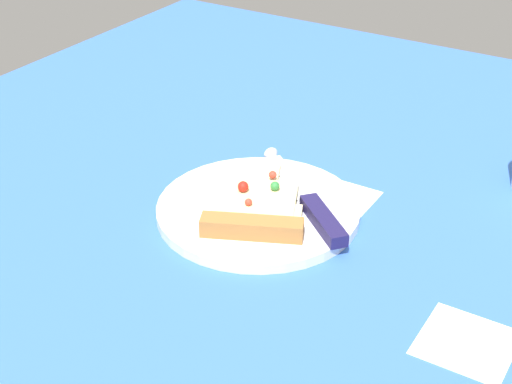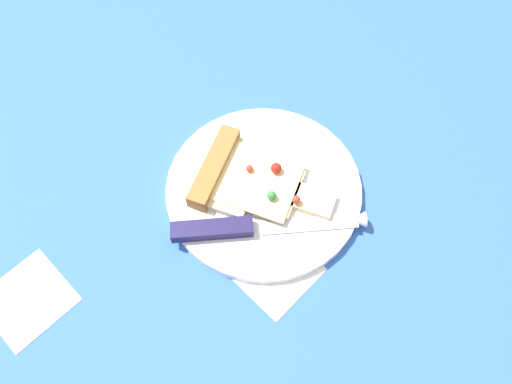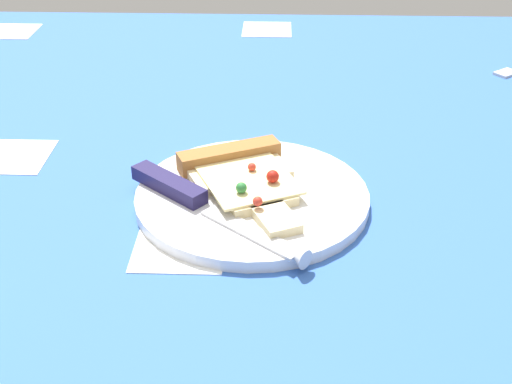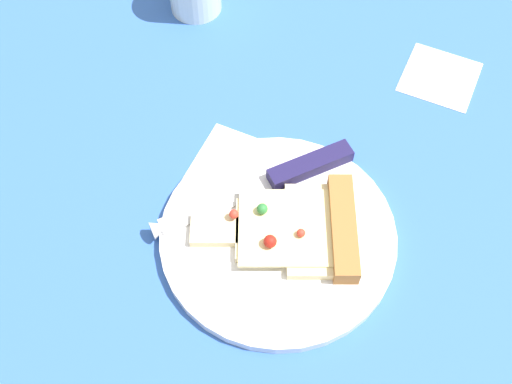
{
  "view_description": "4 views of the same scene",
  "coord_description": "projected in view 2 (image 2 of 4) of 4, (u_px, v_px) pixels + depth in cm",
  "views": [
    {
      "loc": [
        68.81,
        33.89,
        50.87
      ],
      "look_at": [
        -0.3,
        -8.5,
        2.9
      ],
      "focal_mm": 53.37,
      "sensor_mm": 36.0,
      "label": 1
    },
    {
      "loc": [
        -21.26,
        14.92,
        57.29
      ],
      "look_at": [
        -0.11,
        -6.46,
        1.97
      ],
      "focal_mm": 34.81,
      "sensor_mm": 36.0,
      "label": 2
    },
    {
      "loc": [
        -63.51,
        -10.62,
        39.41
      ],
      "look_at": [
        -3.88,
        -8.56,
        3.66
      ],
      "focal_mm": 47.99,
      "sensor_mm": 36.0,
      "label": 3
    },
    {
      "loc": [
        10.96,
        -37.7,
        60.82
      ],
      "look_at": [
        -3.81,
        -5.33,
        3.17
      ],
      "focal_mm": 44.28,
      "sensor_mm": 36.0,
      "label": 4
    }
  ],
  "objects": [
    {
      "name": "pizza_slice",
      "position": [
        246.0,
        178.0,
        0.64
      ],
      "size": [
        19.07,
        14.73,
        2.69
      ],
      "rotation": [
        0.0,
        0.0,
        2.0
      ],
      "color": "beige",
      "rests_on": "plate"
    },
    {
      "name": "knife",
      "position": [
        250.0,
        227.0,
        0.61
      ],
      "size": [
        17.13,
        19.66,
        2.45
      ],
      "rotation": [
        0.0,
        0.0,
        2.44
      ],
      "color": "silver",
      "rests_on": "plate"
    },
    {
      "name": "plate",
      "position": [
        265.0,
        190.0,
        0.65
      ],
      "size": [
        25.38,
        25.38,
        1.32
      ],
      "primitive_type": "cylinder",
      "color": "silver",
      "rests_on": "ground_plane"
    },
    {
      "name": "ground_plane",
      "position": [
        220.0,
        236.0,
        0.64
      ],
      "size": [
        141.74,
        141.74,
        3.0
      ],
      "color": "#3360B7",
      "rests_on": "ground"
    }
  ]
}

